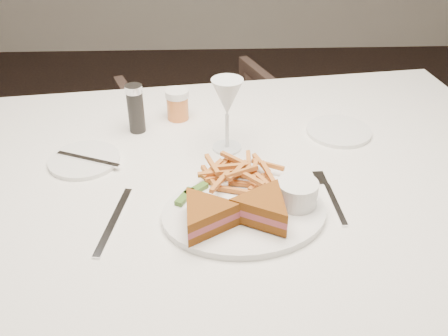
% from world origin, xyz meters
% --- Properties ---
extents(ground, '(5.00, 5.00, 0.00)m').
position_xyz_m(ground, '(0.00, 0.00, 0.00)').
color(ground, black).
rests_on(ground, ground).
extents(table, '(1.57, 1.15, 0.75)m').
position_xyz_m(table, '(-0.01, -0.33, 0.38)').
color(table, white).
rests_on(table, ground).
extents(chair_far, '(0.77, 0.75, 0.63)m').
position_xyz_m(chair_far, '(-0.03, 0.53, 0.31)').
color(chair_far, '#412F28').
rests_on(chair_far, ground).
extents(table_setting, '(0.77, 0.59, 0.18)m').
position_xyz_m(table_setting, '(0.01, -0.38, 0.79)').
color(table_setting, white).
rests_on(table_setting, table).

